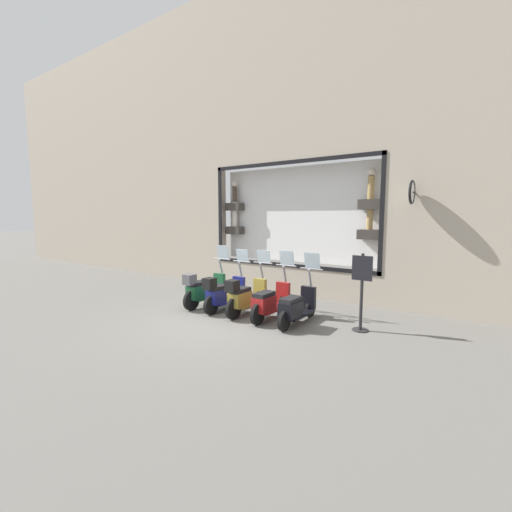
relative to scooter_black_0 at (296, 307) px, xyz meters
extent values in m
plane|color=#66635E|center=(-0.75, 1.70, -0.42)|extent=(120.00, 120.00, 0.00)
cube|color=#ADA08E|center=(2.85, 12.17, 4.74)|extent=(0.40, 15.05, 10.33)
cube|color=#ADA08E|center=(2.85, 1.70, 0.03)|extent=(0.40, 5.90, 0.91)
cube|color=#ADA08E|center=(2.85, 1.70, 6.89)|extent=(0.40, 5.90, 6.02)
cube|color=black|center=(2.64, 1.70, 3.82)|extent=(0.04, 5.90, 0.12)
cube|color=black|center=(2.64, 1.70, 0.54)|extent=(0.04, 5.90, 0.12)
cube|color=black|center=(2.64, -1.19, 2.18)|extent=(0.04, 0.12, 3.40)
cube|color=black|center=(2.64, 4.59, 2.18)|extent=(0.04, 0.12, 3.40)
cube|color=white|center=(3.20, 1.70, 2.18)|extent=(0.04, 5.66, 3.16)
cube|color=#38332D|center=(2.98, -0.77, 2.47)|extent=(0.36, 0.62, 0.28)
cylinder|color=#9E7F4C|center=(2.98, -0.77, 2.94)|extent=(0.18, 0.18, 0.66)
sphere|color=beige|center=(2.98, -0.77, 3.39)|extent=(0.24, 0.24, 0.24)
cube|color=#38332D|center=(2.98, 4.16, 2.47)|extent=(0.36, 0.62, 0.28)
cylinder|color=#47382D|center=(2.98, 4.16, 2.91)|extent=(0.16, 0.16, 0.58)
sphere|color=beige|center=(2.98, 4.16, 3.30)|extent=(0.21, 0.21, 0.21)
cube|color=#38332D|center=(2.98, -0.77, 1.61)|extent=(0.36, 0.62, 0.28)
cylinder|color=#9E7F4C|center=(2.98, -0.77, 2.07)|extent=(0.18, 0.18, 0.63)
sphere|color=white|center=(2.98, -0.77, 2.50)|extent=(0.23, 0.23, 0.23)
cube|color=#38332D|center=(2.98, 4.16, 1.61)|extent=(0.36, 0.62, 0.28)
cylinder|color=silver|center=(2.98, 4.16, 2.09)|extent=(0.19, 0.19, 0.68)
sphere|color=white|center=(2.98, 4.16, 2.55)|extent=(0.25, 0.25, 0.25)
cylinder|color=black|center=(2.48, -1.99, 2.73)|extent=(0.35, 0.05, 0.05)
torus|color=black|center=(2.30, -1.99, 2.73)|extent=(0.60, 0.06, 0.60)
cylinder|color=white|center=(2.30, -1.99, 2.73)|extent=(0.50, 0.03, 0.50)
cylinder|color=black|center=(0.76, 0.00, -0.19)|extent=(0.46, 0.09, 0.46)
cylinder|color=black|center=(-0.57, 0.00, -0.19)|extent=(0.46, 0.09, 0.46)
cube|color=black|center=(0.10, 0.00, -0.20)|extent=(1.02, 0.38, 0.06)
cube|color=black|center=(-0.28, 0.00, 0.01)|extent=(0.61, 0.35, 0.36)
cube|color=black|center=(-0.28, 0.00, 0.24)|extent=(0.58, 0.31, 0.10)
cube|color=black|center=(0.64, 0.00, 0.11)|extent=(0.12, 0.37, 0.56)
cylinder|color=gray|center=(0.71, 0.00, 0.60)|extent=(0.20, 0.06, 0.45)
cylinder|color=gray|center=(0.78, 0.00, 0.82)|extent=(0.04, 0.60, 0.04)
cube|color=silver|center=(0.82, 0.00, 1.02)|extent=(0.10, 0.42, 0.41)
cylinder|color=black|center=(0.74, 0.73, -0.16)|extent=(0.52, 0.09, 0.52)
cylinder|color=black|center=(-0.54, 0.73, -0.16)|extent=(0.52, 0.09, 0.52)
cube|color=maroon|center=(0.10, 0.73, -0.18)|extent=(1.02, 0.38, 0.06)
cube|color=maroon|center=(-0.28, 0.73, 0.03)|extent=(0.61, 0.35, 0.36)
cube|color=black|center=(-0.28, 0.73, 0.26)|extent=(0.58, 0.31, 0.10)
cube|color=maroon|center=(0.64, 0.73, 0.13)|extent=(0.12, 0.37, 0.56)
cylinder|color=gray|center=(0.71, 0.73, 0.63)|extent=(0.20, 0.06, 0.45)
cylinder|color=gray|center=(0.78, 0.73, 0.84)|extent=(0.04, 0.60, 0.04)
cube|color=silver|center=(0.82, 0.73, 1.04)|extent=(0.10, 0.42, 0.39)
cylinder|color=black|center=(0.73, 1.47, -0.15)|extent=(0.55, 0.09, 0.55)
cylinder|color=black|center=(-0.53, 1.47, -0.15)|extent=(0.55, 0.09, 0.55)
cube|color=olive|center=(0.10, 1.47, -0.16)|extent=(1.02, 0.39, 0.06)
cube|color=olive|center=(-0.28, 1.47, 0.05)|extent=(0.61, 0.35, 0.36)
cube|color=black|center=(-0.28, 1.47, 0.28)|extent=(0.58, 0.31, 0.10)
cube|color=olive|center=(0.64, 1.47, 0.15)|extent=(0.12, 0.37, 0.56)
cylinder|color=gray|center=(0.71, 1.47, 0.64)|extent=(0.20, 0.06, 0.45)
cylinder|color=gray|center=(0.78, 1.47, 0.86)|extent=(0.04, 0.60, 0.04)
cube|color=silver|center=(0.82, 1.47, 1.03)|extent=(0.09, 0.42, 0.35)
cube|color=black|center=(-0.59, 1.47, 0.44)|extent=(0.28, 0.28, 0.28)
cylinder|color=black|center=(0.74, 2.20, -0.17)|extent=(0.51, 0.09, 0.51)
cylinder|color=black|center=(-0.55, 2.20, -0.17)|extent=(0.51, 0.09, 0.51)
cube|color=navy|center=(0.10, 2.20, -0.18)|extent=(1.02, 0.39, 0.06)
cube|color=navy|center=(-0.28, 2.20, 0.03)|extent=(0.61, 0.35, 0.36)
cube|color=black|center=(-0.28, 2.20, 0.26)|extent=(0.58, 0.31, 0.10)
cube|color=navy|center=(0.64, 2.20, 0.13)|extent=(0.12, 0.37, 0.56)
cylinder|color=gray|center=(0.71, 2.20, 0.62)|extent=(0.20, 0.06, 0.45)
cylinder|color=gray|center=(0.78, 2.20, 0.84)|extent=(0.04, 0.60, 0.04)
cube|color=silver|center=(0.82, 2.20, 1.02)|extent=(0.09, 0.42, 0.35)
cube|color=black|center=(-0.60, 2.20, 0.42)|extent=(0.28, 0.28, 0.28)
cylinder|color=black|center=(0.73, 2.93, -0.14)|extent=(0.56, 0.09, 0.56)
cylinder|color=black|center=(-0.53, 2.93, -0.14)|extent=(0.56, 0.09, 0.56)
cube|color=#19512D|center=(0.10, 2.93, -0.16)|extent=(1.02, 0.38, 0.06)
cube|color=#19512D|center=(-0.28, 2.93, 0.05)|extent=(0.61, 0.35, 0.36)
cube|color=black|center=(-0.28, 2.93, 0.28)|extent=(0.58, 0.31, 0.10)
cube|color=#19512D|center=(0.64, 2.93, 0.15)|extent=(0.12, 0.37, 0.56)
cylinder|color=gray|center=(0.71, 2.93, 0.65)|extent=(0.20, 0.06, 0.45)
cylinder|color=gray|center=(0.78, 2.93, 0.86)|extent=(0.04, 0.60, 0.04)
cube|color=silver|center=(0.82, 2.93, 1.07)|extent=(0.10, 0.42, 0.41)
cube|color=#4C4C51|center=(-0.59, 2.93, 0.44)|extent=(0.28, 0.28, 0.28)
cylinder|color=#232326|center=(0.44, -1.39, -0.41)|extent=(0.36, 0.36, 0.02)
cylinder|color=#232326|center=(0.44, -1.39, 0.45)|extent=(0.07, 0.07, 1.75)
cube|color=black|center=(0.42, -1.39, 1.00)|extent=(0.03, 0.45, 0.55)
camera|label=1|loc=(-7.04, -3.69, 2.15)|focal=24.00mm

